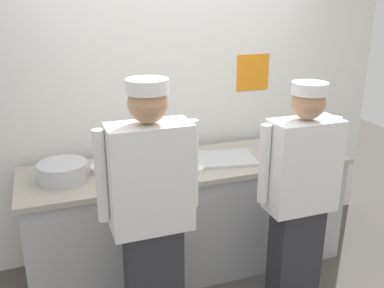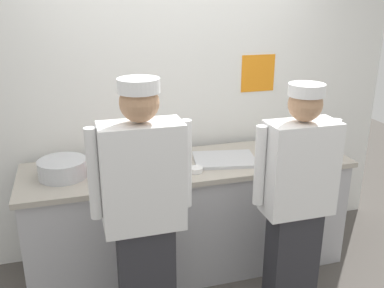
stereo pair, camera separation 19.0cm
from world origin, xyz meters
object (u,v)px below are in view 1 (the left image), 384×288
at_px(sheet_tray, 224,159).
at_px(squeeze_bottle_primary, 133,154).
at_px(plate_stack_rear, 288,151).
at_px(chefs_knife, 128,179).
at_px(squeeze_bottle_secondary, 106,169).
at_px(ramekin_red_sauce, 153,160).
at_px(ramekin_yellow_sauce, 292,141).
at_px(mixing_bowl_steel, 63,172).
at_px(chef_near_left, 152,212).
at_px(plate_stack_front, 105,168).
at_px(ramekin_orange_sauce, 197,169).
at_px(deli_cup, 171,154).
at_px(chef_center, 300,196).

relative_size(sheet_tray, squeeze_bottle_primary, 2.73).
distance_m(plate_stack_rear, chefs_knife, 1.35).
xyz_separation_m(squeeze_bottle_secondary, ramekin_red_sauce, (0.41, 0.25, -0.08)).
bearing_deg(ramekin_yellow_sauce, mixing_bowl_steel, -175.70).
height_order(sheet_tray, ramekin_red_sauce, ramekin_red_sauce).
relative_size(chef_near_left, ramekin_red_sauce, 16.66).
distance_m(sheet_tray, ramekin_red_sauce, 0.56).
height_order(chef_near_left, ramekin_yellow_sauce, chef_near_left).
height_order(sheet_tray, chefs_knife, sheet_tray).
relative_size(chef_near_left, sheet_tray, 3.64).
height_order(plate_stack_front, plate_stack_rear, plate_stack_rear).
height_order(plate_stack_front, chefs_knife, plate_stack_front).
bearing_deg(chefs_knife, ramekin_red_sauce, 45.18).
bearing_deg(mixing_bowl_steel, plate_stack_rear, -2.84).
height_order(chef_near_left, plate_stack_rear, chef_near_left).
distance_m(sheet_tray, ramekin_orange_sauce, 0.32).
xyz_separation_m(mixing_bowl_steel, ramekin_yellow_sauce, (1.97, 0.15, -0.04)).
distance_m(plate_stack_front, plate_stack_rear, 1.49).
bearing_deg(deli_cup, ramekin_yellow_sauce, 0.35).
bearing_deg(ramekin_yellow_sauce, ramekin_orange_sauce, -161.90).
height_order(ramekin_orange_sauce, deli_cup, deli_cup).
distance_m(plate_stack_rear, sheet_tray, 0.55).
xyz_separation_m(chef_center, mixing_bowl_steel, (-1.50, 0.72, 0.10)).
distance_m(plate_stack_rear, mixing_bowl_steel, 1.79).
bearing_deg(plate_stack_front, chefs_knife, -57.34).
xyz_separation_m(sheet_tray, ramekin_orange_sauce, (-0.28, -0.16, 0.01)).
relative_size(sheet_tray, ramekin_yellow_sauce, 4.88).
relative_size(ramekin_red_sauce, chefs_knife, 0.38).
height_order(squeeze_bottle_secondary, deli_cup, squeeze_bottle_secondary).
bearing_deg(ramekin_red_sauce, ramekin_orange_sauce, -48.24).
bearing_deg(squeeze_bottle_primary, ramekin_red_sauce, -9.73).
relative_size(squeeze_bottle_secondary, ramekin_red_sauce, 1.98).
bearing_deg(ramekin_orange_sauce, mixing_bowl_steel, 169.00).
relative_size(sheet_tray, deli_cup, 5.34).
bearing_deg(plate_stack_rear, ramekin_yellow_sauce, 51.99).
bearing_deg(ramekin_orange_sauce, ramekin_yellow_sauce, 18.10).
bearing_deg(ramekin_orange_sauce, ramekin_red_sauce, 131.76).
xyz_separation_m(ramekin_yellow_sauce, chefs_knife, (-1.53, -0.30, -0.02)).
bearing_deg(plate_stack_front, sheet_tray, -5.32).
bearing_deg(deli_cup, plate_stack_rear, -13.75).
bearing_deg(squeeze_bottle_primary, deli_cup, 1.40).
relative_size(deli_cup, chefs_knife, 0.33).
distance_m(plate_stack_front, squeeze_bottle_secondary, 0.22).
xyz_separation_m(sheet_tray, squeeze_bottle_primary, (-0.70, 0.16, 0.07)).
bearing_deg(squeeze_bottle_primary, sheet_tray, -13.06).
bearing_deg(plate_stack_front, plate_stack_rear, -5.66).
relative_size(chef_center, sheet_tray, 3.47).
distance_m(squeeze_bottle_primary, ramekin_red_sauce, 0.17).
distance_m(squeeze_bottle_secondary, ramekin_orange_sauce, 0.67).
bearing_deg(chefs_knife, mixing_bowl_steel, 161.00).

